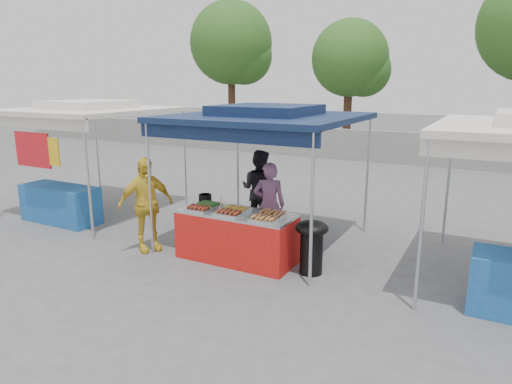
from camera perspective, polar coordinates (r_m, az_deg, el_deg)
The scene contains 22 objects.
ground_plane at distance 7.99m, azimuth -2.06°, elevation -8.23°, with size 80.00×80.00×0.00m, color #59595C.
back_wall at distance 17.96m, azimuth 16.04°, elevation 5.41°, with size 40.00×0.25×1.20m, color gray.
main_canopy at distance 8.30m, azimuth 1.23°, elevation 9.43°, with size 3.20×3.20×2.57m.
neighbor_stall_left at distance 10.90m, azimuth -21.46°, elevation 5.41°, with size 3.20×3.20×2.57m.
tree_0 at distance 23.17m, azimuth -2.74°, elevation 17.72°, with size 3.98×3.98×6.83m.
tree_1 at distance 20.74m, azimuth 12.07°, elevation 15.65°, with size 3.36×3.28×5.63m.
vendor_table at distance 7.76m, azimuth -2.47°, elevation -5.55°, with size 2.00×0.80×0.85m.
food_tray_fl at distance 7.75m, azimuth -7.23°, elevation -2.12°, with size 0.42×0.30×0.07m.
food_tray_fm at distance 7.44m, azimuth -3.42°, elevation -2.70°, with size 0.42×0.30×0.07m.
food_tray_fr at distance 7.12m, azimuth 0.98°, elevation -3.42°, with size 0.42×0.30×0.07m.
food_tray_bl at distance 8.00m, azimuth -5.95°, elevation -1.60°, with size 0.42×0.30×0.07m.
food_tray_bm at distance 7.71m, azimuth -2.43°, elevation -2.11°, with size 0.42×0.30×0.07m.
food_tray_br at distance 7.42m, azimuth 2.07°, elevation -2.74°, with size 0.42×0.30×0.07m.
cooking_pot at distance 8.34m, azimuth -6.38°, elevation -0.74°, with size 0.23×0.23×0.14m, color black.
skewer_cup at distance 7.61m, azimuth -4.37°, elevation -2.24°, with size 0.08×0.08×0.10m, color #BABBC2.
wok_burner at distance 7.26m, azimuth 6.97°, elevation -6.25°, with size 0.52×0.52×0.88m.
crate_left at distance 8.65m, azimuth -2.84°, elevation -5.49°, with size 0.49×0.34×0.29m, color #133AA1.
crate_right at distance 8.30m, azimuth 2.28°, elevation -6.32°, with size 0.48×0.34×0.29m, color #133AA1.
crate_stacked at distance 8.21m, azimuth 2.29°, elevation -4.48°, with size 0.46×0.32×0.27m, color #133AA1.
vendor_woman at distance 8.31m, azimuth 1.66°, elevation -1.63°, with size 0.58×0.38×1.58m, color #88577F.
helper_man at distance 9.43m, azimuth 0.40°, elevation 0.37°, with size 0.79×0.62×1.63m, color black.
customer_person at distance 8.32m, azimuth -13.61°, elevation -1.54°, with size 1.00×0.42×1.70m, color gold.
Camera 1 is at (3.78, -6.40, 2.95)m, focal length 32.00 mm.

